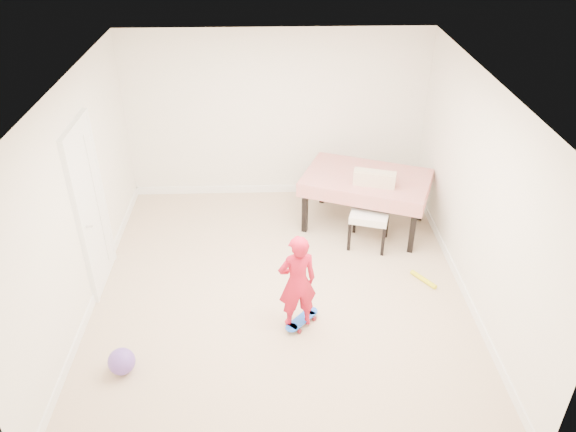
{
  "coord_description": "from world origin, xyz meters",
  "views": [
    {
      "loc": [
        -0.09,
        -5.44,
        4.43
      ],
      "look_at": [
        0.1,
        0.2,
        0.95
      ],
      "focal_mm": 35.0,
      "sensor_mm": 36.0,
      "label": 1
    }
  ],
  "objects_px": {
    "skateboard": "(302,321)",
    "child": "(297,284)",
    "dining_chair": "(370,212)",
    "balloon": "(122,361)",
    "dining_table": "(365,201)"
  },
  "relations": [
    {
      "from": "dining_chair",
      "to": "dining_table",
      "type": "bearing_deg",
      "value": 106.0
    },
    {
      "from": "dining_chair",
      "to": "skateboard",
      "type": "relative_size",
      "value": 2.04
    },
    {
      "from": "dining_table",
      "to": "skateboard",
      "type": "bearing_deg",
      "value": -94.35
    },
    {
      "from": "skateboard",
      "to": "child",
      "type": "height_order",
      "value": "child"
    },
    {
      "from": "dining_table",
      "to": "skateboard",
      "type": "xyz_separation_m",
      "value": [
        -1.01,
        -2.08,
        -0.36
      ]
    },
    {
      "from": "dining_table",
      "to": "skateboard",
      "type": "height_order",
      "value": "dining_table"
    },
    {
      "from": "dining_table",
      "to": "child",
      "type": "relative_size",
      "value": 1.44
    },
    {
      "from": "skateboard",
      "to": "child",
      "type": "distance_m",
      "value": 0.56
    },
    {
      "from": "dining_chair",
      "to": "child",
      "type": "relative_size",
      "value": 0.86
    },
    {
      "from": "balloon",
      "to": "skateboard",
      "type": "bearing_deg",
      "value": 18.98
    },
    {
      "from": "dining_table",
      "to": "balloon",
      "type": "bearing_deg",
      "value": -115.13
    },
    {
      "from": "dining_table",
      "to": "child",
      "type": "distance_m",
      "value": 2.36
    },
    {
      "from": "skateboard",
      "to": "dining_chair",
      "type": "bearing_deg",
      "value": 10.15
    },
    {
      "from": "dining_table",
      "to": "dining_chair",
      "type": "height_order",
      "value": "dining_chair"
    },
    {
      "from": "skateboard",
      "to": "dining_table",
      "type": "bearing_deg",
      "value": 16.25
    }
  ]
}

